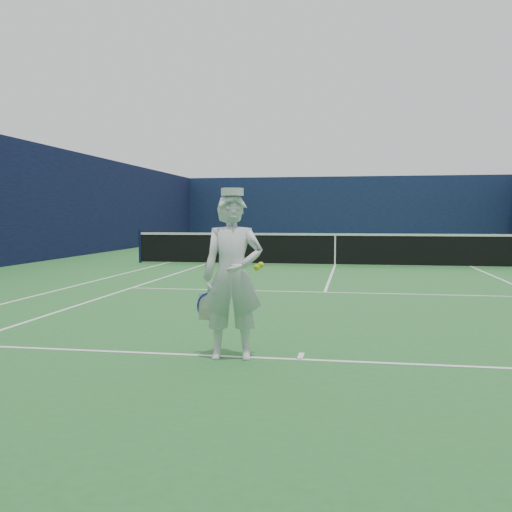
{
  "coord_description": "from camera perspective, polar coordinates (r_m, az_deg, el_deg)",
  "views": [
    {
      "loc": [
        0.55,
        -17.89,
        1.54
      ],
      "look_at": [
        -0.72,
        -10.42,
        1.01
      ],
      "focal_mm": 40.0,
      "sensor_mm": 36.0,
      "label": 1
    }
  ],
  "objects": [
    {
      "name": "tennis_player",
      "position": [
        6.13,
        -2.37,
        -2.02
      ],
      "size": [
        0.81,
        0.52,
        1.84
      ],
      "rotation": [
        0.0,
        0.0,
        0.16
      ],
      "color": "white",
      "rests_on": "ground"
    },
    {
      "name": "windscreen_fence",
      "position": [
        17.9,
        7.96,
        5.44
      ],
      "size": [
        20.12,
        36.12,
        4.0
      ],
      "color": "#0F1A3A",
      "rests_on": "ground"
    },
    {
      "name": "court_markings",
      "position": [
        17.96,
        7.9,
        -0.94
      ],
      "size": [
        11.03,
        23.83,
        0.01
      ],
      "color": "white",
      "rests_on": "ground"
    },
    {
      "name": "ground",
      "position": [
        17.96,
        7.9,
        -0.95
      ],
      "size": [
        80.0,
        80.0,
        0.0
      ],
      "primitive_type": "plane",
      "color": "#27672C",
      "rests_on": "ground"
    },
    {
      "name": "tennis_net",
      "position": [
        17.92,
        7.91,
        0.82
      ],
      "size": [
        12.88,
        0.09,
        1.07
      ],
      "color": "#141E4C",
      "rests_on": "ground"
    }
  ]
}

